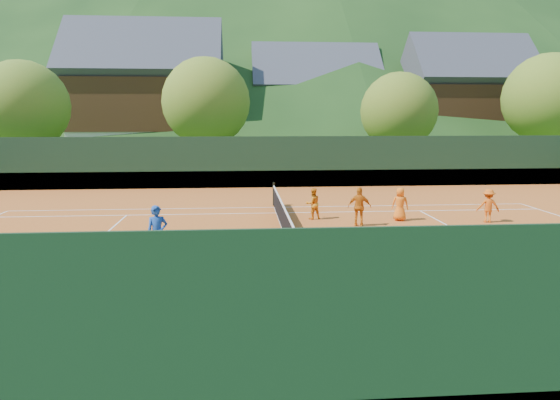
{
  "coord_description": "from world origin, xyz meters",
  "views": [
    {
      "loc": [
        -1.52,
        -17.13,
        4.19
      ],
      "look_at": [
        -0.18,
        0.0,
        1.29
      ],
      "focal_mm": 32.0,
      "sensor_mm": 36.0,
      "label": 1
    }
  ],
  "objects": [
    {
      "name": "tennis_ball_12",
      "position": [
        2.4,
        -3.94,
        0.05
      ],
      "size": [
        0.07,
        0.07,
        0.07
      ],
      "primitive_type": "sphere",
      "color": "yellow",
      "rests_on": "clay_court"
    },
    {
      "name": "tennis_ball_7",
      "position": [
        -6.63,
        -2.65,
        0.05
      ],
      "size": [
        0.07,
        0.07,
        0.07
      ],
      "primitive_type": "sphere",
      "color": "yellow",
      "rests_on": "clay_court"
    },
    {
      "name": "tennis_ball_22",
      "position": [
        -4.16,
        -0.81,
        0.05
      ],
      "size": [
        0.07,
        0.07,
        0.07
      ],
      "primitive_type": "sphere",
      "color": "yellow",
      "rests_on": "clay_court"
    },
    {
      "name": "student_b",
      "position": [
        2.97,
        1.3,
        0.77
      ],
      "size": [
        0.94,
        0.58,
        1.5
      ],
      "primitive_type": "imported",
      "rotation": [
        0.0,
        0.0,
        2.89
      ],
      "color": "orange",
      "rests_on": "clay_court"
    },
    {
      "name": "tennis_ball_19",
      "position": [
        4.66,
        -7.31,
        0.05
      ],
      "size": [
        0.07,
        0.07,
        0.07
      ],
      "primitive_type": "sphere",
      "color": "yellow",
      "rests_on": "clay_court"
    },
    {
      "name": "tennis_ball_18",
      "position": [
        -2.05,
        -4.43,
        0.05
      ],
      "size": [
        0.07,
        0.07,
        0.07
      ],
      "primitive_type": "sphere",
      "color": "yellow",
      "rests_on": "clay_court"
    },
    {
      "name": "perimeter_fence",
      "position": [
        0.0,
        0.0,
        1.27
      ],
      "size": [
        40.4,
        24.24,
        3.0
      ],
      "color": "black",
      "rests_on": "clay_court"
    },
    {
      "name": "tennis_ball_16",
      "position": [
        5.92,
        -2.23,
        0.05
      ],
      "size": [
        0.07,
        0.07,
        0.07
      ],
      "primitive_type": "sphere",
      "color": "yellow",
      "rests_on": "clay_court"
    },
    {
      "name": "tennis_ball_9",
      "position": [
        5.21,
        -1.37,
        0.05
      ],
      "size": [
        0.07,
        0.07,
        0.07
      ],
      "primitive_type": "sphere",
      "color": "yellow",
      "rests_on": "clay_court"
    },
    {
      "name": "tennis_ball_3",
      "position": [
        -3.31,
        -6.68,
        0.05
      ],
      "size": [
        0.07,
        0.07,
        0.07
      ],
      "primitive_type": "sphere",
      "color": "yellow",
      "rests_on": "clay_court"
    },
    {
      "name": "tennis_ball_14",
      "position": [
        -1.67,
        -3.43,
        0.05
      ],
      "size": [
        0.07,
        0.07,
        0.07
      ],
      "primitive_type": "sphere",
      "color": "yellow",
      "rests_on": "clay_court"
    },
    {
      "name": "tree_c",
      "position": [
        10.0,
        19.0,
        4.54
      ],
      "size": [
        5.6,
        5.6,
        7.35
      ],
      "color": "#42281A",
      "rests_on": "ground"
    },
    {
      "name": "tennis_ball_11",
      "position": [
        -0.8,
        -3.8,
        0.05
      ],
      "size": [
        0.07,
        0.07,
        0.07
      ],
      "primitive_type": "sphere",
      "color": "yellow",
      "rests_on": "clay_court"
    },
    {
      "name": "court_lines",
      "position": [
        0.0,
        0.0,
        0.02
      ],
      "size": [
        23.83,
        11.03,
        0.0
      ],
      "color": "white",
      "rests_on": "clay_court"
    },
    {
      "name": "tennis_ball_17",
      "position": [
        -5.52,
        -6.04,
        0.05
      ],
      "size": [
        0.07,
        0.07,
        0.07
      ],
      "primitive_type": "sphere",
      "color": "yellow",
      "rests_on": "clay_court"
    },
    {
      "name": "student_d",
      "position": [
        8.22,
        1.57,
        0.69
      ],
      "size": [
        0.95,
        0.67,
        1.33
      ],
      "primitive_type": "imported",
      "rotation": [
        0.0,
        0.0,
        2.92
      ],
      "color": "#E05D13",
      "rests_on": "clay_court"
    },
    {
      "name": "coach",
      "position": [
        -3.96,
        -2.83,
        0.84
      ],
      "size": [
        0.67,
        0.51,
        1.63
      ],
      "primitive_type": "imported",
      "rotation": [
        0.0,
        0.0,
        0.22
      ],
      "color": "#164093",
      "rests_on": "clay_court"
    },
    {
      "name": "tennis_ball_6",
      "position": [
        -5.47,
        -4.6,
        0.05
      ],
      "size": [
        0.07,
        0.07,
        0.07
      ],
      "primitive_type": "sphere",
      "color": "yellow",
      "rests_on": "clay_court"
    },
    {
      "name": "tennis_ball_23",
      "position": [
        -4.15,
        -8.36,
        0.05
      ],
      "size": [
        0.07,
        0.07,
        0.07
      ],
      "primitive_type": "sphere",
      "color": "yellow",
      "rests_on": "clay_court"
    },
    {
      "name": "tennis_ball_2",
      "position": [
        5.96,
        -3.08,
        0.05
      ],
      "size": [
        0.07,
        0.07,
        0.07
      ],
      "primitive_type": "sphere",
      "color": "yellow",
      "rests_on": "clay_court"
    },
    {
      "name": "student_c",
      "position": [
        4.83,
        2.14,
        0.69
      ],
      "size": [
        0.76,
        0.62,
        1.35
      ],
      "primitive_type": "imported",
      "rotation": [
        0.0,
        0.0,
        2.82
      ],
      "color": "orange",
      "rests_on": "clay_court"
    },
    {
      "name": "tennis_ball_8",
      "position": [
        -3.27,
        -2.33,
        0.05
      ],
      "size": [
        0.07,
        0.07,
        0.07
      ],
      "primitive_type": "sphere",
      "color": "yellow",
      "rests_on": "clay_court"
    },
    {
      "name": "ground",
      "position": [
        0.0,
        0.0,
        0.0
      ],
      "size": [
        400.0,
        400.0,
        0.0
      ],
      "primitive_type": "plane",
      "color": "#295119",
      "rests_on": "ground"
    },
    {
      "name": "chalet_mid",
      "position": [
        6.0,
        34.0,
        4.99
      ],
      "size": [
        12.65,
        8.82,
        11.45
      ],
      "color": "beige",
      "rests_on": "ground"
    },
    {
      "name": "tennis_ball_15",
      "position": [
        -4.66,
        -4.57,
        0.05
      ],
      "size": [
        0.07,
        0.07,
        0.07
      ],
      "primitive_type": "sphere",
      "color": "yellow",
      "rests_on": "clay_court"
    },
    {
      "name": "student_a",
      "position": [
        1.38,
        2.73,
        0.66
      ],
      "size": [
        0.74,
        0.64,
        1.28
      ],
      "primitive_type": "imported",
      "rotation": [
        0.0,
        0.0,
        3.43
      ],
      "color": "orange",
      "rests_on": "clay_court"
    },
    {
      "name": "tree_a",
      "position": [
        -16.0,
        18.0,
        4.87
      ],
      "size": [
        6.0,
        6.0,
        7.88
      ],
      "color": "#3C2618",
      "rests_on": "ground"
    },
    {
      "name": "tennis_ball_5",
      "position": [
        -5.07,
        -7.92,
        0.05
      ],
      "size": [
        0.07,
        0.07,
        0.07
      ],
      "primitive_type": "sphere",
      "color": "yellow",
      "rests_on": "clay_court"
    },
    {
      "name": "tennis_ball_24",
      "position": [
        -6.86,
        -4.6,
        0.05
      ],
      "size": [
        0.07,
        0.07,
        0.07
      ],
      "primitive_type": "sphere",
      "color": "yellow",
      "rests_on": "clay_court"
    },
    {
      "name": "tennis_ball_21",
      "position": [
        4.72,
        -4.49,
        0.05
      ],
      "size": [
        0.07,
        0.07,
        0.07
      ],
      "primitive_type": "sphere",
      "color": "yellow",
      "rests_on": "clay_court"
    },
    {
      "name": "tree_b",
      "position": [
        -4.0,
        20.0,
        5.19
      ],
      "size": [
        6.4,
        6.4,
        8.4
      ],
      "color": "#3C2618",
      "rests_on": "ground"
    },
    {
      "name": "clay_court",
      "position": [
        0.0,
        0.0,
        0.01
      ],
      "size": [
        40.0,
        24.0,
        0.02
      ],
      "primitive_type": "cube",
      "color": "#AE521C",
      "rests_on": "ground"
    },
    {
      "name": "chalet_right",
      "position": [
        20.0,
        30.0,
        5.26
      ],
      "size": [
        11.5,
        8.82,
        11.91
      ],
      "color": "beige",
      "rests_on": "ground"
    },
    {
      "name": "tennis_ball_13",
      "position": [
        0.29,
        -4.72,
        0.05
      ],
      "size": [
        0.07,
        0.07,
        0.07
      ],
      "primitive_type": "sphere",
      "color": "yellow",
      "rests_on": "clay_court"
    },
    {
      "name": "tennis_ball_1",
      "position": [
        -6.42,
        -5.69,
        0.05
      ],
      "size": [
        0.07,
        0.07,
        0.07
      ],
      "primitive_type": "sphere",
      "color": "yellow",
      "rests_on": "clay_court"
    },
    {
      "name": "chalet_left",
      "position": [
        -10.0,
        30.0,
        5.65
      ],
      "size": [
        13.8,
        9.93,
        12.92
      ],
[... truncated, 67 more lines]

